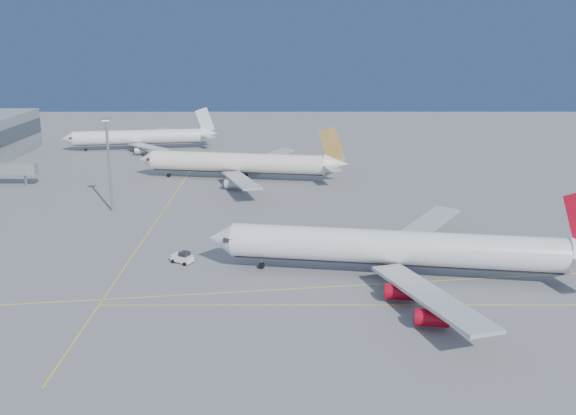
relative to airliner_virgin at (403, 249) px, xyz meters
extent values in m
plane|color=slate|center=(-13.54, 0.98, -5.55)|extent=(500.00, 500.00, 0.00)
cylinder|color=gray|center=(-99.54, 72.98, -2.95)|extent=(0.70, 0.70, 5.20)
cube|color=gray|center=(-97.54, 72.98, -0.35)|extent=(3.20, 3.60, 3.40)
cube|color=yellow|center=(-8.54, -13.02, -5.54)|extent=(90.00, 0.18, 0.02)
cube|color=yellow|center=(-13.54, -5.02, -5.54)|extent=(118.86, 16.88, 0.02)
cube|color=yellow|center=(-53.54, 30.98, -5.54)|extent=(0.18, 140.00, 0.02)
cylinder|color=white|center=(-1.61, 0.25, 0.19)|extent=(62.02, 15.84, 6.40)
cone|color=white|center=(-34.52, 5.38, 0.19)|extent=(5.89, 7.09, 6.40)
cube|color=black|center=(-32.45, 5.06, 0.85)|extent=(2.68, 6.28, 0.77)
cube|color=#B7B7BC|center=(1.16, -18.31, -1.57)|extent=(14.85, 32.24, 0.61)
cube|color=#B7B7BC|center=(6.68, 17.09, -1.57)|extent=(22.95, 29.50, 0.61)
cylinder|color=gray|center=(-26.63, 4.15, -3.68)|extent=(0.26, 0.26, 2.54)
cylinder|color=black|center=(-26.63, 4.15, -4.94)|extent=(1.32, 0.95, 1.21)
cylinder|color=gray|center=(-1.21, -4.39, -3.68)|extent=(0.35, 0.35, 2.54)
cylinder|color=black|center=(-1.21, -4.39, -4.94)|extent=(1.35, 1.17, 1.21)
cylinder|color=gray|center=(0.18, 4.55, -3.68)|extent=(0.35, 0.35, 2.54)
cylinder|color=black|center=(0.18, 4.55, -4.94)|extent=(1.35, 1.17, 1.21)
cylinder|color=#A00619|center=(-2.36, -11.93, -3.64)|extent=(5.66, 3.54, 2.76)
cylinder|color=#A00619|center=(0.78, -22.14, -3.64)|extent=(5.66, 3.54, 2.76)
cylinder|color=#A00619|center=(1.38, 12.09, -3.64)|extent=(5.66, 3.54, 2.76)
cylinder|color=#A00619|center=(7.49, 20.85, -3.64)|extent=(5.66, 3.54, 2.76)
cylinder|color=beige|center=(-37.09, 81.19, -0.18)|extent=(54.46, 14.51, 5.94)
cone|color=beige|center=(-66.11, 85.87, -0.18)|extent=(5.58, 6.61, 5.94)
cone|color=beige|center=(-6.73, 76.28, 0.44)|extent=(8.10, 6.74, 5.65)
cube|color=black|center=(-64.16, 85.56, 0.44)|extent=(2.55, 5.84, 0.73)
cube|color=#B7B7BC|center=(-34.73, 64.21, -1.82)|extent=(13.59, 29.49, 0.57)
cube|color=#B7B7BC|center=(-29.51, 96.55, -1.82)|extent=(21.20, 26.95, 0.57)
cube|color=#BB8645|center=(-8.27, 76.53, 6.26)|extent=(7.99, 1.74, 11.03)
cylinder|color=gray|center=(-59.03, 84.73, -3.78)|extent=(0.25, 0.25, 2.40)
cylinder|color=black|center=(-59.03, 84.73, -4.98)|extent=(1.25, 0.90, 1.15)
cylinder|color=gray|center=(-36.73, 76.85, -3.78)|extent=(0.33, 0.33, 2.40)
cylinder|color=black|center=(-36.73, 76.85, -4.98)|extent=(1.28, 1.11, 1.15)
cylinder|color=gray|center=(-35.39, 85.19, -3.78)|extent=(0.33, 0.33, 2.40)
cylinder|color=black|center=(-35.39, 85.19, -4.98)|extent=(1.28, 1.11, 1.15)
cylinder|color=#B7B7BC|center=(-37.21, 67.57, -3.77)|extent=(5.36, 3.37, 2.61)
cylinder|color=#B7B7BC|center=(-32.92, 94.15, -3.77)|extent=(5.36, 3.37, 2.61)
cylinder|color=white|center=(-79.38, 132.90, -0.64)|extent=(48.39, 13.19, 5.39)
cone|color=white|center=(-105.23, 128.63, -0.64)|extent=(5.16, 6.03, 5.39)
cone|color=white|center=(-52.31, 137.39, -0.06)|extent=(7.49, 6.16, 5.12)
cube|color=black|center=(-103.42, 128.92, -0.06)|extent=(2.36, 5.31, 0.67)
cube|color=#B7B7BC|center=(-72.64, 119.20, -2.12)|extent=(19.11, 24.07, 0.53)
cube|color=#B7B7BC|center=(-77.42, 148.05, -2.12)|extent=(12.18, 26.34, 0.53)
cube|color=silver|center=(-53.73, 137.15, 5.28)|extent=(7.38, 1.64, 10.19)
cylinder|color=gray|center=(-98.86, 129.68, -3.91)|extent=(0.23, 0.23, 2.22)
cylinder|color=black|center=(-98.86, 129.68, -5.02)|extent=(1.16, 0.84, 1.06)
cylinder|color=gray|center=(-77.81, 129.26, -3.91)|extent=(0.31, 0.31, 2.22)
cylinder|color=black|center=(-77.81, 129.26, -5.02)|extent=(1.19, 1.03, 1.06)
cylinder|color=gray|center=(-79.06, 136.86, -3.91)|extent=(0.31, 0.31, 2.22)
cylinder|color=black|center=(-79.06, 136.86, -5.02)|extent=(1.19, 1.03, 1.06)
cylinder|color=#B7B7BC|center=(-75.74, 121.33, -3.93)|extent=(4.95, 3.13, 2.41)
cylinder|color=#B7B7BC|center=(-79.67, 145.04, -3.93)|extent=(4.95, 3.13, 2.41)
cube|color=white|center=(-42.60, 7.43, -4.59)|extent=(4.76, 3.99, 1.28)
cube|color=black|center=(-42.05, 7.11, -3.63)|extent=(2.39, 2.42, 0.96)
cylinder|color=black|center=(-44.46, 7.21, -5.18)|extent=(0.83, 0.70, 0.75)
cylinder|color=black|center=(-43.33, 9.15, -5.18)|extent=(0.83, 0.70, 0.75)
cylinder|color=black|center=(-41.88, 5.71, -5.18)|extent=(0.83, 0.70, 0.75)
cylinder|color=black|center=(-40.75, 7.64, -5.18)|extent=(0.83, 0.70, 0.75)
cylinder|color=gray|center=(-66.36, 44.94, 6.24)|extent=(0.66, 0.66, 23.59)
cube|color=gray|center=(-66.36, 44.94, 18.23)|extent=(2.08, 2.08, 0.47)
cube|color=white|center=(-66.36, 44.94, 17.85)|extent=(1.51, 1.51, 0.24)
camera|label=1|loc=(-21.65, -113.11, 39.47)|focal=40.00mm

